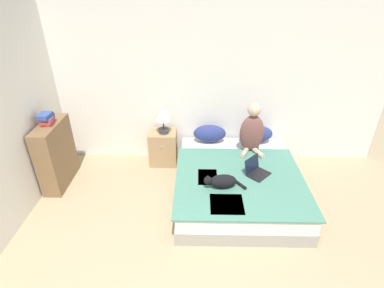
{
  "coord_description": "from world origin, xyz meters",
  "views": [
    {
      "loc": [
        -0.12,
        -1.09,
        2.79
      ],
      "look_at": [
        -0.19,
        2.5,
        0.75
      ],
      "focal_mm": 28.0,
      "sensor_mm": 36.0,
      "label": 1
    }
  ],
  "objects_px": {
    "bookshelf": "(56,154)",
    "person_sitting": "(252,131)",
    "bed": "(237,182)",
    "table_lamp": "(163,116)",
    "pillow_near": "(210,133)",
    "laptop_open": "(256,171)",
    "book_stack_top": "(46,119)",
    "pillow_far": "(256,134)",
    "nightstand": "(163,148)",
    "cat_tabby": "(222,181)"
  },
  "relations": [
    {
      "from": "person_sitting",
      "to": "table_lamp",
      "type": "bearing_deg",
      "value": 170.28
    },
    {
      "from": "laptop_open",
      "to": "table_lamp",
      "type": "bearing_deg",
      "value": 100.97
    },
    {
      "from": "bed",
      "to": "cat_tabby",
      "type": "bearing_deg",
      "value": -124.86
    },
    {
      "from": "person_sitting",
      "to": "table_lamp",
      "type": "distance_m",
      "value": 1.38
    },
    {
      "from": "cat_tabby",
      "to": "laptop_open",
      "type": "height_order",
      "value": "laptop_open"
    },
    {
      "from": "pillow_far",
      "to": "laptop_open",
      "type": "bearing_deg",
      "value": -98.74
    },
    {
      "from": "cat_tabby",
      "to": "table_lamp",
      "type": "bearing_deg",
      "value": -60.21
    },
    {
      "from": "person_sitting",
      "to": "laptop_open",
      "type": "distance_m",
      "value": 0.7
    },
    {
      "from": "laptop_open",
      "to": "book_stack_top",
      "type": "bearing_deg",
      "value": 127.59
    },
    {
      "from": "pillow_near",
      "to": "book_stack_top",
      "type": "relative_size",
      "value": 2.21
    },
    {
      "from": "nightstand",
      "to": "book_stack_top",
      "type": "bearing_deg",
      "value": -159.28
    },
    {
      "from": "table_lamp",
      "to": "cat_tabby",
      "type": "bearing_deg",
      "value": -53.93
    },
    {
      "from": "nightstand",
      "to": "table_lamp",
      "type": "xyz_separation_m",
      "value": [
        0.03,
        -0.02,
        0.57
      ]
    },
    {
      "from": "laptop_open",
      "to": "table_lamp",
      "type": "xyz_separation_m",
      "value": [
        -1.35,
        0.87,
        0.41
      ]
    },
    {
      "from": "bed",
      "to": "bookshelf",
      "type": "height_order",
      "value": "bookshelf"
    },
    {
      "from": "laptop_open",
      "to": "bookshelf",
      "type": "height_order",
      "value": "bookshelf"
    },
    {
      "from": "bed",
      "to": "table_lamp",
      "type": "relative_size",
      "value": 4.69
    },
    {
      "from": "pillow_near",
      "to": "pillow_far",
      "type": "bearing_deg",
      "value": 0.0
    },
    {
      "from": "bed",
      "to": "pillow_far",
      "type": "distance_m",
      "value": 0.99
    },
    {
      "from": "pillow_near",
      "to": "table_lamp",
      "type": "xyz_separation_m",
      "value": [
        -0.74,
        -0.05,
        0.32
      ]
    },
    {
      "from": "bed",
      "to": "laptop_open",
      "type": "relative_size",
      "value": 5.07
    },
    {
      "from": "cat_tabby",
      "to": "table_lamp",
      "type": "xyz_separation_m",
      "value": [
        -0.85,
        1.17,
        0.37
      ]
    },
    {
      "from": "laptop_open",
      "to": "table_lamp",
      "type": "relative_size",
      "value": 0.92
    },
    {
      "from": "cat_tabby",
      "to": "person_sitting",
      "type": "bearing_deg",
      "value": -124.63
    },
    {
      "from": "pillow_near",
      "to": "bookshelf",
      "type": "height_order",
      "value": "bookshelf"
    },
    {
      "from": "bookshelf",
      "to": "table_lamp",
      "type": "bearing_deg",
      "value": 19.99
    },
    {
      "from": "pillow_far",
      "to": "person_sitting",
      "type": "distance_m",
      "value": 0.37
    },
    {
      "from": "laptop_open",
      "to": "book_stack_top",
      "type": "relative_size",
      "value": 1.66
    },
    {
      "from": "table_lamp",
      "to": "book_stack_top",
      "type": "bearing_deg",
      "value": -160.11
    },
    {
      "from": "pillow_far",
      "to": "laptop_open",
      "type": "xyz_separation_m",
      "value": [
        -0.14,
        -0.92,
        -0.09
      ]
    },
    {
      "from": "laptop_open",
      "to": "nightstand",
      "type": "relative_size",
      "value": 0.68
    },
    {
      "from": "pillow_far",
      "to": "pillow_near",
      "type": "bearing_deg",
      "value": 180.0
    },
    {
      "from": "nightstand",
      "to": "book_stack_top",
      "type": "relative_size",
      "value": 2.44
    },
    {
      "from": "pillow_far",
      "to": "laptop_open",
      "type": "distance_m",
      "value": 0.93
    },
    {
      "from": "bed",
      "to": "person_sitting",
      "type": "bearing_deg",
      "value": 66.45
    },
    {
      "from": "laptop_open",
      "to": "book_stack_top",
      "type": "xyz_separation_m",
      "value": [
        -2.89,
        0.31,
        0.61
      ]
    },
    {
      "from": "person_sitting",
      "to": "cat_tabby",
      "type": "bearing_deg",
      "value": -118.35
    },
    {
      "from": "bookshelf",
      "to": "person_sitting",
      "type": "bearing_deg",
      "value": 6.41
    },
    {
      "from": "nightstand",
      "to": "cat_tabby",
      "type": "bearing_deg",
      "value": -53.48
    },
    {
      "from": "pillow_far",
      "to": "laptop_open",
      "type": "relative_size",
      "value": 1.33
    },
    {
      "from": "pillow_far",
      "to": "cat_tabby",
      "type": "relative_size",
      "value": 0.95
    },
    {
      "from": "pillow_near",
      "to": "book_stack_top",
      "type": "distance_m",
      "value": 2.41
    },
    {
      "from": "cat_tabby",
      "to": "nightstand",
      "type": "distance_m",
      "value": 1.49
    },
    {
      "from": "pillow_far",
      "to": "nightstand",
      "type": "xyz_separation_m",
      "value": [
        -1.52,
        -0.03,
        -0.26
      ]
    },
    {
      "from": "nightstand",
      "to": "bookshelf",
      "type": "distance_m",
      "value": 1.63
    },
    {
      "from": "pillow_far",
      "to": "person_sitting",
      "type": "bearing_deg",
      "value": -114.73
    },
    {
      "from": "book_stack_top",
      "to": "nightstand",
      "type": "bearing_deg",
      "value": 20.72
    },
    {
      "from": "pillow_far",
      "to": "bookshelf",
      "type": "xyz_separation_m",
      "value": [
        -3.02,
        -0.61,
        -0.05
      ]
    },
    {
      "from": "laptop_open",
      "to": "nightstand",
      "type": "xyz_separation_m",
      "value": [
        -1.37,
        0.88,
        -0.16
      ]
    },
    {
      "from": "cat_tabby",
      "to": "laptop_open",
      "type": "distance_m",
      "value": 0.58
    }
  ]
}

